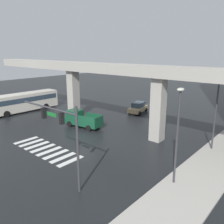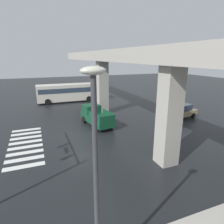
{
  "view_description": "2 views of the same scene",
  "coord_description": "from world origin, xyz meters",
  "px_view_note": "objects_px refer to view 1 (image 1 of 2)",
  "views": [
    {
      "loc": [
        19.2,
        -16.81,
        9.61
      ],
      "look_at": [
        1.6,
        3.4,
        2.56
      ],
      "focal_mm": 37.19,
      "sensor_mm": 36.0,
      "label": 1
    },
    {
      "loc": [
        17.56,
        -3.63,
        7.47
      ],
      "look_at": [
        1.18,
        2.83,
        2.5
      ],
      "focal_mm": 31.54,
      "sensor_mm": 36.0,
      "label": 2
    }
  ],
  "objects_px": {
    "traffic_signal_mast": "(61,128)",
    "street_lamp_near_corner": "(178,126)",
    "pickup_truck": "(82,119)",
    "sedan_tan": "(138,108)",
    "city_bus": "(25,101)",
    "street_lamp_mid_block": "(216,106)"
  },
  "relations": [
    {
      "from": "pickup_truck",
      "to": "street_lamp_near_corner",
      "type": "distance_m",
      "value": 16.49
    },
    {
      "from": "street_lamp_near_corner",
      "to": "street_lamp_mid_block",
      "type": "xyz_separation_m",
      "value": [
        0.0,
        8.22,
        0.0
      ]
    },
    {
      "from": "street_lamp_near_corner",
      "to": "street_lamp_mid_block",
      "type": "bearing_deg",
      "value": 90.0
    },
    {
      "from": "pickup_truck",
      "to": "traffic_signal_mast",
      "type": "relative_size",
      "value": 0.82
    },
    {
      "from": "street_lamp_mid_block",
      "to": "street_lamp_near_corner",
      "type": "bearing_deg",
      "value": -90.0
    },
    {
      "from": "city_bus",
      "to": "street_lamp_mid_block",
      "type": "xyz_separation_m",
      "value": [
        28.49,
        4.17,
        2.83
      ]
    },
    {
      "from": "city_bus",
      "to": "street_lamp_mid_block",
      "type": "height_order",
      "value": "street_lamp_mid_block"
    },
    {
      "from": "traffic_signal_mast",
      "to": "street_lamp_mid_block",
      "type": "bearing_deg",
      "value": 64.96
    },
    {
      "from": "city_bus",
      "to": "pickup_truck",
      "type": "bearing_deg",
      "value": 2.56
    },
    {
      "from": "city_bus",
      "to": "street_lamp_mid_block",
      "type": "distance_m",
      "value": 28.93
    },
    {
      "from": "pickup_truck",
      "to": "city_bus",
      "type": "height_order",
      "value": "city_bus"
    },
    {
      "from": "traffic_signal_mast",
      "to": "street_lamp_near_corner",
      "type": "xyz_separation_m",
      "value": [
        6.29,
        5.25,
        0.17
      ]
    },
    {
      "from": "street_lamp_near_corner",
      "to": "street_lamp_mid_block",
      "type": "distance_m",
      "value": 8.22
    },
    {
      "from": "street_lamp_near_corner",
      "to": "traffic_signal_mast",
      "type": "bearing_deg",
      "value": -140.16
    },
    {
      "from": "city_bus",
      "to": "traffic_signal_mast",
      "type": "distance_m",
      "value": 24.22
    },
    {
      "from": "pickup_truck",
      "to": "street_lamp_near_corner",
      "type": "bearing_deg",
      "value": -16.74
    },
    {
      "from": "traffic_signal_mast",
      "to": "street_lamp_mid_block",
      "type": "relative_size",
      "value": 0.9
    },
    {
      "from": "sedan_tan",
      "to": "street_lamp_near_corner",
      "type": "bearing_deg",
      "value": -47.82
    },
    {
      "from": "traffic_signal_mast",
      "to": "street_lamp_mid_block",
      "type": "xyz_separation_m",
      "value": [
        6.29,
        13.46,
        0.17
      ]
    },
    {
      "from": "pickup_truck",
      "to": "sedan_tan",
      "type": "relative_size",
      "value": 1.17
    },
    {
      "from": "traffic_signal_mast",
      "to": "sedan_tan",
      "type": "bearing_deg",
      "value": 110.32
    },
    {
      "from": "street_lamp_near_corner",
      "to": "street_lamp_mid_block",
      "type": "height_order",
      "value": "same"
    }
  ]
}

